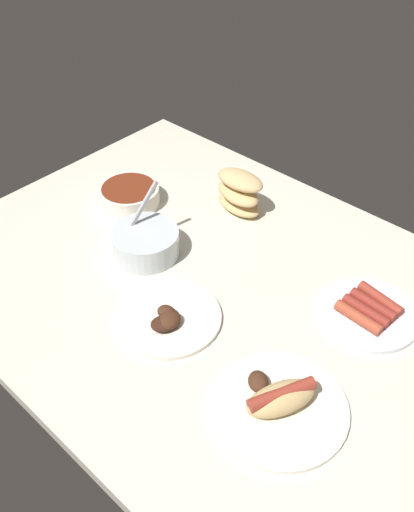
{
  "coord_description": "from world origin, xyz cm",
  "views": [
    {
      "loc": [
        -58.41,
        63.99,
        83.1
      ],
      "look_at": [
        2.72,
        -3.0,
        3.0
      ],
      "focal_mm": 38.47,
      "sensor_mm": 36.0,
      "label": 1
    }
  ],
  "objects_px": {
    "bowl_chili": "(129,195)",
    "plate_sausages": "(368,312)",
    "bread_stack": "(239,193)",
    "bowl_coleslaw": "(145,242)",
    "plate_hotdog_assembled": "(279,402)",
    "plate_grilled_meat": "(168,318)"
  },
  "relations": [
    {
      "from": "bowl_chili",
      "to": "plate_sausages",
      "type": "relative_size",
      "value": 0.75
    },
    {
      "from": "bowl_chili",
      "to": "bread_stack",
      "type": "bearing_deg",
      "value": -143.94
    },
    {
      "from": "plate_sausages",
      "to": "bowl_coleslaw",
      "type": "height_order",
      "value": "bowl_coleslaw"
    },
    {
      "from": "bowl_chili",
      "to": "plate_hotdog_assembled",
      "type": "bearing_deg",
      "value": 160.36
    },
    {
      "from": "plate_grilled_meat",
      "to": "plate_hotdog_assembled",
      "type": "xyz_separation_m",
      "value": [
        -0.29,
        0.01,
        0.01
      ]
    },
    {
      "from": "bowl_coleslaw",
      "to": "plate_grilled_meat",
      "type": "bearing_deg",
      "value": 148.81
    },
    {
      "from": "bread_stack",
      "to": "bowl_coleslaw",
      "type": "height_order",
      "value": "bowl_coleslaw"
    },
    {
      "from": "plate_hotdog_assembled",
      "to": "bread_stack",
      "type": "bearing_deg",
      "value": -43.1
    },
    {
      "from": "bread_stack",
      "to": "plate_hotdog_assembled",
      "type": "relative_size",
      "value": 0.57
    },
    {
      "from": "bowl_coleslaw",
      "to": "bread_stack",
      "type": "bearing_deg",
      "value": -100.58
    },
    {
      "from": "plate_sausages",
      "to": "plate_hotdog_assembled",
      "type": "distance_m",
      "value": 0.3
    },
    {
      "from": "bread_stack",
      "to": "plate_sausages",
      "type": "relative_size",
      "value": 0.66
    },
    {
      "from": "bowl_coleslaw",
      "to": "bowl_chili",
      "type": "bearing_deg",
      "value": -31.1
    },
    {
      "from": "plate_hotdog_assembled",
      "to": "plate_sausages",
      "type": "bearing_deg",
      "value": -90.56
    },
    {
      "from": "plate_grilled_meat",
      "to": "bowl_coleslaw",
      "type": "distance_m",
      "value": 0.22
    },
    {
      "from": "bread_stack",
      "to": "plate_grilled_meat",
      "type": "xyz_separation_m",
      "value": [
        -0.14,
        0.38,
        -0.04
      ]
    },
    {
      "from": "plate_sausages",
      "to": "bowl_chili",
      "type": "bearing_deg",
      "value": 5.91
    },
    {
      "from": "bowl_chili",
      "to": "bowl_coleslaw",
      "type": "bearing_deg",
      "value": 148.9
    },
    {
      "from": "plate_hotdog_assembled",
      "to": "bowl_coleslaw",
      "type": "distance_m",
      "value": 0.49
    },
    {
      "from": "bread_stack",
      "to": "plate_grilled_meat",
      "type": "distance_m",
      "value": 0.41
    },
    {
      "from": "plate_grilled_meat",
      "to": "plate_sausages",
      "type": "xyz_separation_m",
      "value": [
        -0.29,
        -0.29,
        0.0
      ]
    },
    {
      "from": "bread_stack",
      "to": "bowl_chili",
      "type": "distance_m",
      "value": 0.28
    }
  ]
}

